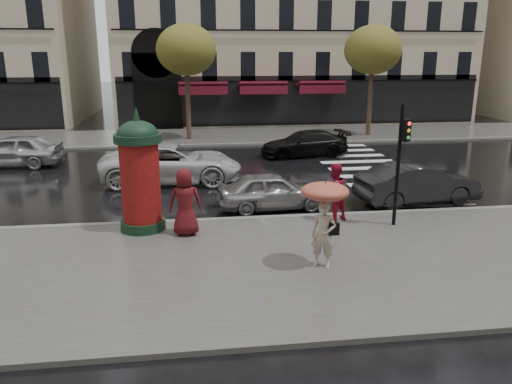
{
  "coord_description": "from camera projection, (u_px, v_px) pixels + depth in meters",
  "views": [
    {
      "loc": [
        -1.89,
        -11.59,
        5.08
      ],
      "look_at": [
        -0.18,
        1.5,
        1.36
      ],
      "focal_mm": 35.0,
      "sensor_mm": 36.0,
      "label": 1
    }
  ],
  "objects": [
    {
      "name": "ground",
      "position": [
        271.0,
        259.0,
        12.67
      ],
      "size": [
        160.0,
        160.0,
        0.0
      ],
      "primitive_type": "plane",
      "color": "black",
      "rests_on": "ground"
    },
    {
      "name": "near_sidewalk",
      "position": [
        274.0,
        265.0,
        12.18
      ],
      "size": [
        90.0,
        7.0,
        0.12
      ],
      "primitive_type": "cube",
      "color": "#474744",
      "rests_on": "ground"
    },
    {
      "name": "far_sidewalk",
      "position": [
        222.0,
        136.0,
        30.79
      ],
      "size": [
        90.0,
        6.0,
        0.12
      ],
      "primitive_type": "cube",
      "color": "#474744",
      "rests_on": "ground"
    },
    {
      "name": "near_kerb",
      "position": [
        255.0,
        219.0,
        15.52
      ],
      "size": [
        90.0,
        0.25,
        0.14
      ],
      "primitive_type": "cube",
      "color": "slate",
      "rests_on": "ground"
    },
    {
      "name": "far_kerb",
      "position": [
        225.0,
        145.0,
        27.92
      ],
      "size": [
        90.0,
        0.25,
        0.14
      ],
      "primitive_type": "cube",
      "color": "slate",
      "rests_on": "ground"
    },
    {
      "name": "zebra_crossing",
      "position": [
        368.0,
        168.0,
        22.59
      ],
      "size": [
        3.6,
        11.75,
        0.01
      ],
      "primitive_type": "cube",
      "color": "silver",
      "rests_on": "ground"
    },
    {
      "name": "tree_far_left",
      "position": [
        186.0,
        50.0,
        28.2
      ],
      "size": [
        3.4,
        3.4,
        6.64
      ],
      "color": "#38281C",
      "rests_on": "ground"
    },
    {
      "name": "tree_far_right",
      "position": [
        373.0,
        50.0,
        29.58
      ],
      "size": [
        3.4,
        3.4,
        6.64
      ],
      "color": "#38281C",
      "rests_on": "ground"
    },
    {
      "name": "woman_umbrella",
      "position": [
        324.0,
        210.0,
        11.6
      ],
      "size": [
        1.11,
        1.11,
        2.13
      ],
      "color": "#BDAE9B",
      "rests_on": "near_sidewalk"
    },
    {
      "name": "woman_red",
      "position": [
        334.0,
        192.0,
        14.98
      ],
      "size": [
        1.08,
        0.99,
        1.78
      ],
      "primitive_type": "imported",
      "rotation": [
        0.0,
        0.0,
        3.61
      ],
      "color": "#AD152F",
      "rests_on": "near_sidewalk"
    },
    {
      "name": "man_burgundy",
      "position": [
        185.0,
        202.0,
        13.81
      ],
      "size": [
        0.94,
        0.63,
        1.9
      ],
      "primitive_type": "imported",
      "rotation": [
        0.0,
        0.0,
        3.17
      ],
      "color": "#541016",
      "rests_on": "near_sidewalk"
    },
    {
      "name": "morris_column",
      "position": [
        140.0,
        172.0,
        14.05
      ],
      "size": [
        1.32,
        1.32,
        3.56
      ],
      "color": "black",
      "rests_on": "near_sidewalk"
    },
    {
      "name": "traffic_light",
      "position": [
        401.0,
        154.0,
        14.22
      ],
      "size": [
        0.27,
        0.35,
        3.56
      ],
      "color": "black",
      "rests_on": "near_sidewalk"
    },
    {
      "name": "car_silver",
      "position": [
        272.0,
        191.0,
        16.6
      ],
      "size": [
        3.77,
        1.72,
        1.25
      ],
      "primitive_type": "imported",
      "rotation": [
        0.0,
        0.0,
        1.64
      ],
      "color": "#9E9EA2",
      "rests_on": "ground"
    },
    {
      "name": "car_darkgrey",
      "position": [
        417.0,
        183.0,
        17.22
      ],
      "size": [
        4.42,
        2.06,
        1.4
      ],
      "primitive_type": "imported",
      "rotation": [
        0.0,
        0.0,
        1.71
      ],
      "color": "black",
      "rests_on": "ground"
    },
    {
      "name": "car_white",
      "position": [
        172.0,
        163.0,
        20.01
      ],
      "size": [
        5.64,
        2.72,
        1.55
      ],
      "primitive_type": "imported",
      "rotation": [
        0.0,
        0.0,
        1.55
      ],
      "color": "silver",
      "rests_on": "ground"
    },
    {
      "name": "car_black",
      "position": [
        304.0,
        144.0,
        25.06
      ],
      "size": [
        4.54,
        2.22,
        1.27
      ],
      "primitive_type": "imported",
      "rotation": [
        0.0,
        0.0,
        -1.47
      ],
      "color": "black",
      "rests_on": "ground"
    },
    {
      "name": "car_far_silver",
      "position": [
        13.0,
        151.0,
        22.72
      ],
      "size": [
        4.42,
        2.0,
        1.47
      ],
      "primitive_type": "imported",
      "rotation": [
        0.0,
        0.0,
        -1.63
      ],
      "color": "#B7B7BC",
      "rests_on": "ground"
    }
  ]
}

